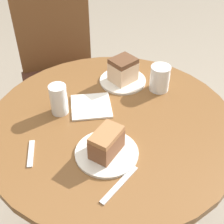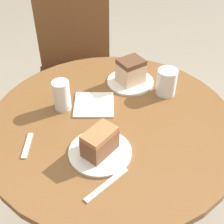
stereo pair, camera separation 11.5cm
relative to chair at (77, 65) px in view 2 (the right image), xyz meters
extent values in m
plane|color=gray|center=(0.06, -0.82, -0.50)|extent=(8.00, 8.00, 0.00)
cylinder|color=brown|center=(0.06, -0.82, -0.49)|extent=(0.55, 0.55, 0.03)
cylinder|color=brown|center=(0.06, -0.82, -0.13)|extent=(0.11, 0.11, 0.69)
cylinder|color=brown|center=(0.06, -0.82, 0.23)|extent=(0.95, 0.95, 0.03)
cylinder|color=brown|center=(-0.22, -0.26, -0.29)|extent=(0.04, 0.04, 0.41)
cylinder|color=brown|center=(0.21, -0.27, -0.29)|extent=(0.04, 0.04, 0.41)
cylinder|color=brown|center=(-0.21, 0.11, -0.29)|extent=(0.04, 0.04, 0.41)
cylinder|color=brown|center=(0.22, 0.10, -0.29)|extent=(0.04, 0.04, 0.41)
cube|color=#47281E|center=(0.00, -0.08, -0.07)|extent=(0.48, 0.42, 0.03)
cube|color=brown|center=(0.00, 0.12, 0.21)|extent=(0.45, 0.03, 0.54)
cylinder|color=silver|center=(-0.01, -0.98, 0.25)|extent=(0.21, 0.21, 0.01)
cylinder|color=silver|center=(0.19, -0.59, 0.25)|extent=(0.20, 0.20, 0.01)
cube|color=brown|center=(-0.01, -0.98, 0.29)|extent=(0.14, 0.13, 0.07)
cube|color=#9E6B42|center=(-0.01, -0.98, 0.33)|extent=(0.13, 0.13, 0.02)
cube|color=beige|center=(0.19, -0.59, 0.30)|extent=(0.13, 0.12, 0.08)
cube|color=brown|center=(0.19, -0.59, 0.35)|extent=(0.13, 0.12, 0.02)
cylinder|color=silver|center=(-0.12, -0.71, 0.28)|extent=(0.06, 0.06, 0.08)
cylinder|color=white|center=(-0.12, -0.71, 0.31)|extent=(0.07, 0.07, 0.12)
cylinder|color=silver|center=(0.31, -0.69, 0.29)|extent=(0.07, 0.07, 0.08)
cylinder|color=white|center=(0.31, -0.69, 0.30)|extent=(0.08, 0.08, 0.11)
cube|color=white|center=(0.01, -0.72, 0.25)|extent=(0.18, 0.18, 0.01)
cube|color=silver|center=(-0.02, -1.11, 0.25)|extent=(0.15, 0.11, 0.00)
cube|color=silver|center=(-0.25, -0.90, 0.25)|extent=(0.04, 0.12, 0.00)
camera|label=1|loc=(-0.22, -1.66, 1.03)|focal=50.00mm
camera|label=2|loc=(-0.11, -1.69, 1.03)|focal=50.00mm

